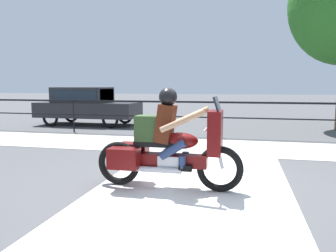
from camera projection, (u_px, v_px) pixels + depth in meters
ground_plane at (195, 182)px, 5.61m from camera, size 120.00×120.00×0.00m
sidewalk_band at (213, 147)px, 8.90m from camera, size 44.00×2.40×0.01m
crosswalk_band at (194, 186)px, 5.41m from camera, size 3.09×6.00×0.01m
fence_railing at (218, 109)px, 10.45m from camera, size 36.00×0.05×1.16m
motorcycle at (168, 145)px, 5.22m from camera, size 2.40×0.76×1.62m
parked_car at (86, 104)px, 13.78m from camera, size 4.21×1.78×1.59m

